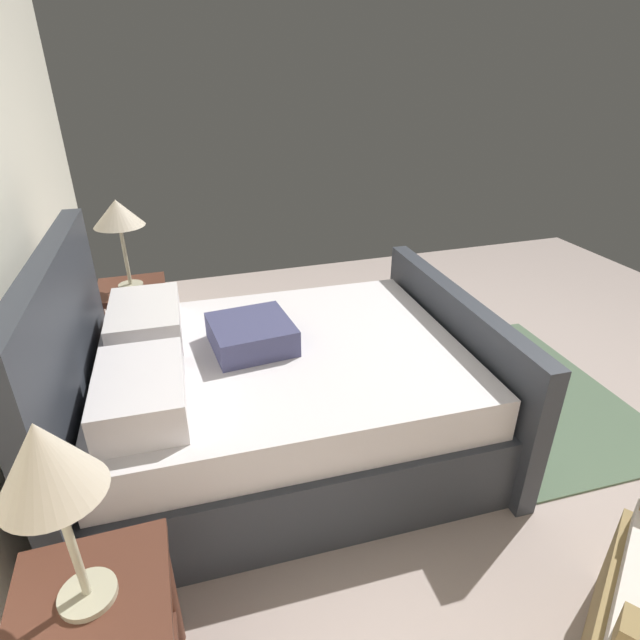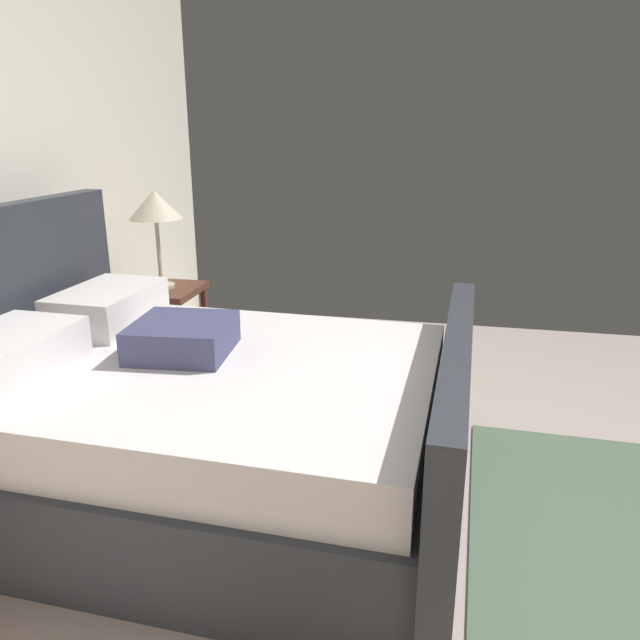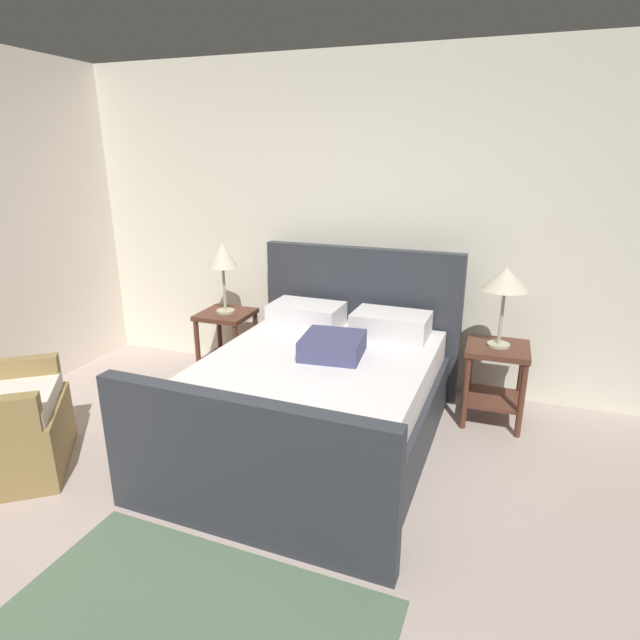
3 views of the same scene
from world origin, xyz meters
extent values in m
cube|color=#B4A197|center=(0.00, 0.00, -0.01)|extent=(5.21, 5.34, 0.02)
cube|color=#2F333A|center=(-0.04, 1.47, 0.20)|extent=(1.59, 1.96, 0.40)
cube|color=#2F333A|center=(-0.01, 2.47, 0.61)|extent=(1.65, 0.16, 1.22)
cube|color=#2F333A|center=(-0.08, 0.47, 0.41)|extent=(1.65, 0.16, 0.81)
cube|color=silver|center=(-0.04, 1.47, 0.51)|extent=(1.51, 1.89, 0.22)
cube|color=silver|center=(-0.36, 2.15, 0.71)|extent=(0.57, 0.38, 0.18)
cube|color=silver|center=(0.32, 2.13, 0.71)|extent=(0.57, 0.38, 0.18)
cube|color=#42436A|center=(0.03, 1.61, 0.69)|extent=(0.43, 0.43, 0.14)
cube|color=#552E21|center=(1.10, 2.23, 0.58)|extent=(0.44, 0.44, 0.04)
cube|color=#552E21|center=(1.10, 2.23, 0.18)|extent=(0.40, 0.40, 0.02)
cylinder|color=#552E21|center=(0.91, 2.04, 0.28)|extent=(0.04, 0.04, 0.56)
cylinder|color=#552E21|center=(1.29, 2.04, 0.28)|extent=(0.04, 0.04, 0.56)
cylinder|color=#552E21|center=(0.91, 2.42, 0.28)|extent=(0.04, 0.04, 0.56)
cylinder|color=#552E21|center=(1.29, 2.42, 0.28)|extent=(0.04, 0.04, 0.56)
cylinder|color=#B7B293|center=(1.10, 2.23, 0.61)|extent=(0.16, 0.16, 0.02)
cylinder|color=#B7B293|center=(1.10, 2.23, 0.82)|extent=(0.02, 0.02, 0.40)
cone|color=beige|center=(1.10, 2.23, 1.10)|extent=(0.31, 0.31, 0.17)
cube|color=#546B51|center=(-0.04, -0.16, 0.01)|extent=(1.72, 1.13, 0.01)
camera|label=1|loc=(-2.25, 1.97, 1.95)|focal=28.38mm
camera|label=2|loc=(-2.25, 0.53, 1.56)|focal=34.47mm
camera|label=3|loc=(1.05, -1.52, 1.93)|focal=29.11mm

